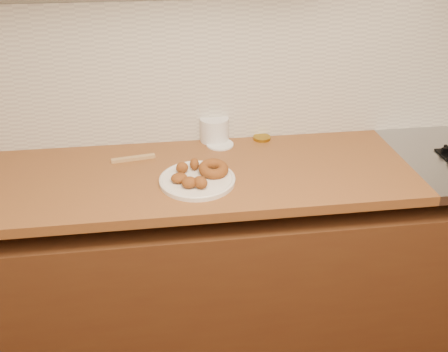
{
  "coord_description": "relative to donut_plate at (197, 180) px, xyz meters",
  "views": [
    {
      "loc": [
        -0.47,
        0.04,
        1.81
      ],
      "look_at": [
        -0.27,
        1.58,
        0.93
      ],
      "focal_mm": 38.0,
      "sensor_mm": 36.0,
      "label": 1
    }
  ],
  "objects": [
    {
      "name": "butcher_block",
      "position": [
        -0.28,
        0.09,
        -0.03
      ],
      "size": [
        2.3,
        0.62,
        0.04
      ],
      "primitive_type": "cube",
      "color": "brown",
      "rests_on": "base_cabinet"
    },
    {
      "name": "ring_donut",
      "position": [
        0.07,
        0.03,
        0.03
      ],
      "size": [
        0.16,
        0.16,
        0.05
      ],
      "primitive_type": "torus",
      "rotation": [
        0.1,
        0.0,
        0.54
      ],
      "color": "brown",
      "rests_on": "donut_plate"
    },
    {
      "name": "plastic_tub",
      "position": [
        0.11,
        0.36,
        0.05
      ],
      "size": [
        0.14,
        0.14,
        0.11
      ],
      "primitive_type": "cylinder",
      "rotation": [
        0.0,
        0.0,
        0.11
      ],
      "color": "silver",
      "rests_on": "butcher_block"
    },
    {
      "name": "wall_back",
      "position": [
        0.37,
        0.4,
        0.44
      ],
      "size": [
        4.0,
        0.02,
        2.7
      ],
      "primitive_type": "cube",
      "color": "tan",
      "rests_on": "ground"
    },
    {
      "name": "brass_jar_lid",
      "position": [
        0.32,
        0.34,
        -0.0
      ],
      "size": [
        0.09,
        0.09,
        0.01
      ],
      "primitive_type": "cylinder",
      "rotation": [
        0.0,
        0.0,
        0.18
      ],
      "color": "#A17F1E",
      "rests_on": "butcher_block"
    },
    {
      "name": "tub_lid",
      "position": [
        0.13,
        0.31,
        -0.0
      ],
      "size": [
        0.14,
        0.14,
        0.01
      ],
      "primitive_type": "cylinder",
      "rotation": [
        0.0,
        0.0,
        0.22
      ],
      "color": "white",
      "rests_on": "butcher_block"
    },
    {
      "name": "fried_dough_chunks",
      "position": [
        -0.03,
        -0.02,
        0.03
      ],
      "size": [
        0.15,
        0.2,
        0.05
      ],
      "color": "brown",
      "rests_on": "donut_plate"
    },
    {
      "name": "donut_plate",
      "position": [
        0.0,
        0.0,
        0.0
      ],
      "size": [
        0.29,
        0.29,
        0.02
      ],
      "primitive_type": "cylinder",
      "color": "silver",
      "rests_on": "butcher_block"
    },
    {
      "name": "backsplash",
      "position": [
        0.37,
        0.38,
        0.29
      ],
      "size": [
        3.6,
        0.02,
        0.6
      ],
      "primitive_type": "cube",
      "color": "beige",
      "rests_on": "wall_back"
    },
    {
      "name": "wooden_utensil",
      "position": [
        -0.25,
        0.22,
        -0.0
      ],
      "size": [
        0.18,
        0.05,
        0.01
      ],
      "primitive_type": "cube",
      "rotation": [
        0.0,
        0.0,
        0.15
      ],
      "color": "#AA834F",
      "rests_on": "butcher_block"
    },
    {
      "name": "base_cabinet",
      "position": [
        0.37,
        0.09,
        -0.52
      ],
      "size": [
        3.6,
        0.6,
        0.77
      ],
      "primitive_type": "cube",
      "color": "#4C2B14",
      "rests_on": "floor"
    }
  ]
}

